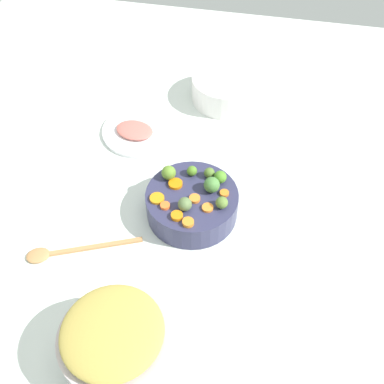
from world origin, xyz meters
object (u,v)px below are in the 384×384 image
Objects in this scene: wooden_spoon at (62,252)px; ham_plate at (143,130)px; metal_pot at (117,346)px; casserole_dish at (227,88)px; serving_bowl_carrots at (192,204)px.

ham_plate is at bearing 81.94° from wooden_spoon.
wooden_spoon is at bearing 135.84° from metal_pot.
metal_pot is 0.98m from casserole_dish.
serving_bowl_carrots is 1.08× the size of metal_pot.
serving_bowl_carrots is at bearing -52.74° from ham_plate.
serving_bowl_carrots is at bearing 80.44° from metal_pot.
serving_bowl_carrots is 0.44m from metal_pot.
metal_pot is at bearing -44.16° from wooden_spoon.
serving_bowl_carrots is 0.87× the size of wooden_spoon.
casserole_dish is at bearing 85.15° from metal_pot.
metal_pot reaches higher than serving_bowl_carrots.
wooden_spoon is (-0.31, -0.21, -0.03)m from serving_bowl_carrots.
metal_pot reaches higher than casserole_dish.
casserole_dish is 0.34m from ham_plate.
wooden_spoon is 0.52m from ham_plate.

